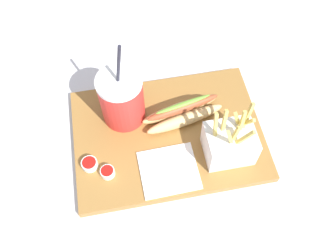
# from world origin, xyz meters

# --- Properties ---
(ground_plane) EXTENTS (2.40, 2.40, 0.02)m
(ground_plane) POSITION_xyz_m (0.00, 0.00, -0.01)
(ground_plane) COLOR silver
(food_tray) EXTENTS (0.43, 0.31, 0.02)m
(food_tray) POSITION_xyz_m (0.00, 0.00, 0.01)
(food_tray) COLOR olive
(food_tray) RESTS_ON ground_plane
(soda_cup) EXTENTS (0.10, 0.10, 0.23)m
(soda_cup) POSITION_xyz_m (-0.09, 0.07, 0.09)
(soda_cup) COLOR red
(soda_cup) RESTS_ON food_tray
(fries_basket) EXTENTS (0.10, 0.09, 0.15)m
(fries_basket) POSITION_xyz_m (0.12, -0.07, 0.06)
(fries_basket) COLOR white
(fries_basket) RESTS_ON food_tray
(hot_dog_1) EXTENTS (0.20, 0.10, 0.06)m
(hot_dog_1) POSITION_xyz_m (0.04, 0.03, 0.04)
(hot_dog_1) COLOR #DBB775
(hot_dog_1) RESTS_ON food_tray
(ketchup_cup_1) EXTENTS (0.03, 0.03, 0.02)m
(ketchup_cup_1) POSITION_xyz_m (-0.15, -0.08, 0.03)
(ketchup_cup_1) COLOR white
(ketchup_cup_1) RESTS_ON food_tray
(ketchup_cup_2) EXTENTS (0.04, 0.04, 0.02)m
(ketchup_cup_2) POSITION_xyz_m (-0.18, -0.05, 0.03)
(ketchup_cup_2) COLOR white
(ketchup_cup_2) RESTS_ON food_tray
(napkin_stack) EXTENTS (0.13, 0.12, 0.00)m
(napkin_stack) POSITION_xyz_m (-0.02, -0.09, 0.02)
(napkin_stack) COLOR white
(napkin_stack) RESTS_ON food_tray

